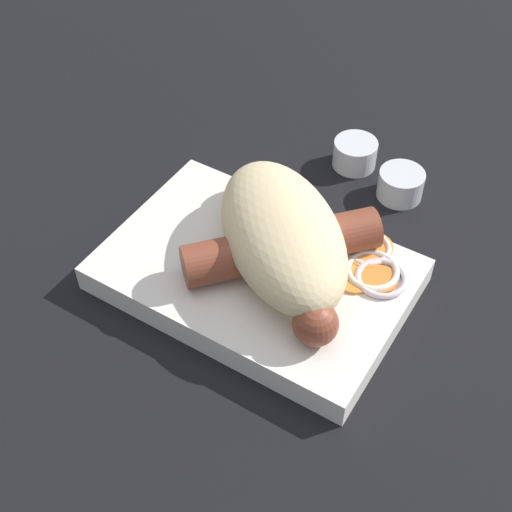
{
  "coord_description": "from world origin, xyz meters",
  "views": [
    {
      "loc": [
        0.2,
        -0.33,
        0.45
      ],
      "look_at": [
        0.0,
        0.0,
        0.03
      ],
      "focal_mm": 50.0,
      "sensor_mm": 36.0,
      "label": 1
    }
  ],
  "objects_px": {
    "sausage": "(282,247)",
    "condiment_cup_far": "(358,156)",
    "condiment_cup_near": "(400,186)",
    "bread_roll": "(282,234)",
    "food_tray": "(256,274)"
  },
  "relations": [
    {
      "from": "condiment_cup_far",
      "to": "condiment_cup_near",
      "type": "bearing_deg",
      "value": -18.85
    },
    {
      "from": "bread_roll",
      "to": "condiment_cup_far",
      "type": "relative_size",
      "value": 4.37
    },
    {
      "from": "bread_roll",
      "to": "sausage",
      "type": "relative_size",
      "value": 1.2
    },
    {
      "from": "condiment_cup_far",
      "to": "sausage",
      "type": "bearing_deg",
      "value": -85.67
    },
    {
      "from": "food_tray",
      "to": "condiment_cup_far",
      "type": "distance_m",
      "value": 0.18
    },
    {
      "from": "condiment_cup_near",
      "to": "condiment_cup_far",
      "type": "relative_size",
      "value": 1.0
    },
    {
      "from": "bread_roll",
      "to": "condiment_cup_far",
      "type": "bearing_deg",
      "value": 94.06
    },
    {
      "from": "bread_roll",
      "to": "condiment_cup_near",
      "type": "height_order",
      "value": "bread_roll"
    },
    {
      "from": "bread_roll",
      "to": "condiment_cup_far",
      "type": "height_order",
      "value": "bread_roll"
    },
    {
      "from": "condiment_cup_near",
      "to": "bread_roll",
      "type": "bearing_deg",
      "value": -105.51
    },
    {
      "from": "bread_roll",
      "to": "condiment_cup_near",
      "type": "xyz_separation_m",
      "value": [
        0.04,
        0.15,
        -0.04
      ]
    },
    {
      "from": "condiment_cup_near",
      "to": "condiment_cup_far",
      "type": "bearing_deg",
      "value": 161.15
    },
    {
      "from": "food_tray",
      "to": "bread_roll",
      "type": "bearing_deg",
      "value": 46.34
    },
    {
      "from": "sausage",
      "to": "condiment_cup_near",
      "type": "height_order",
      "value": "sausage"
    },
    {
      "from": "sausage",
      "to": "condiment_cup_far",
      "type": "bearing_deg",
      "value": 94.33
    }
  ]
}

